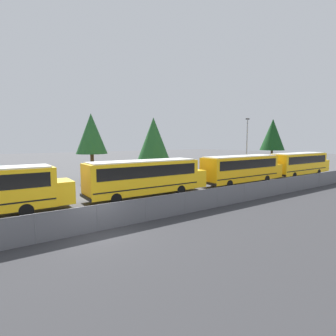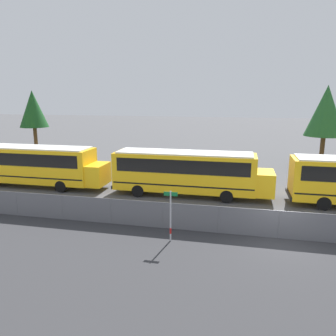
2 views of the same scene
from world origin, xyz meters
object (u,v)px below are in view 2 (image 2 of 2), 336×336
object	(u,v)px
tree_0	(326,111)
street_sign	(171,215)
school_bus_1	(35,163)
school_bus_2	(187,170)
tree_2	(33,109)

from	to	relation	value
tree_0	street_sign	bearing A→B (deg)	-119.78
school_bus_1	street_sign	distance (m)	15.11
school_bus_1	street_sign	size ratio (longest dim) A/B	4.39
school_bus_1	street_sign	xyz separation A→B (m)	(12.91, -7.82, -0.50)
school_bus_1	school_bus_2	bearing A→B (deg)	0.56
street_sign	school_bus_2	bearing A→B (deg)	93.16
school_bus_2	street_sign	size ratio (longest dim) A/B	4.39
school_bus_2	street_sign	bearing A→B (deg)	-86.84
school_bus_2	tree_2	distance (m)	24.88
tree_0	tree_2	size ratio (longest dim) A/B	1.05
school_bus_2	street_sign	xyz separation A→B (m)	(0.44, -7.95, -0.50)
tree_2	school_bus_1	bearing A→B (deg)	-56.26
school_bus_1	tree_2	size ratio (longest dim) A/B	1.47
school_bus_2	tree_0	world-z (taller)	tree_0
tree_0	tree_2	distance (m)	32.75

